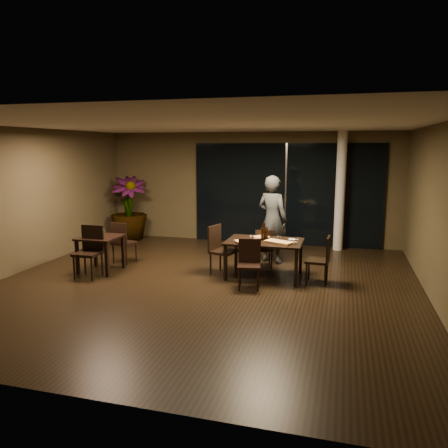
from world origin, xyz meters
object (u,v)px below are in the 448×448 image
side_table (100,242)px  chair_main_far (264,246)px  main_table (264,244)px  bottle_a (263,232)px  chair_main_right (322,257)px  potted_plant (129,208)px  diner (272,219)px  bottle_c (264,231)px  chair_main_near (249,261)px  bottle_b (267,234)px  chair_side_far (122,240)px  chair_side_near (90,248)px  chair_main_left (220,247)px

side_table → chair_main_far: (3.28, 1.14, -0.14)m
main_table → bottle_a: size_ratio=4.56×
chair_main_right → potted_plant: bearing=-113.3°
chair_main_far → diner: size_ratio=0.44×
main_table → bottle_c: size_ratio=4.47×
side_table → bottle_a: (3.36, 0.52, 0.29)m
chair_main_far → potted_plant: (-4.22, 1.96, 0.41)m
main_table → side_table: (-3.40, -0.50, -0.05)m
main_table → chair_main_near: (-0.15, -0.72, -0.17)m
bottle_a → bottle_b: bearing=12.5°
chair_main_far → chair_side_far: chair_side_far is taller
side_table → bottle_c: size_ratio=2.38×
chair_main_near → bottle_c: (0.13, 0.83, 0.41)m
chair_side_near → chair_main_left: bearing=18.5°
chair_main_left → bottle_b: 1.03m
diner → bottle_b: diner is taller
bottle_a → bottle_b: 0.09m
diner → potted_plant: diner is taller
main_table → chair_main_right: bearing=-6.9°
chair_main_near → chair_main_right: (1.29, 0.58, 0.01)m
potted_plant → main_table: bearing=-30.8°
chair_side_far → bottle_b: bearing=-173.3°
main_table → bottle_c: bottle_c is taller
chair_side_near → diner: bearing=30.4°
chair_main_near → potted_plant: 5.35m
chair_main_near → diner: bearing=76.5°
main_table → chair_side_far: (-3.27, 0.18, -0.15)m
main_table → bottle_a: (-0.04, 0.02, 0.24)m
bottle_a → chair_side_far: bearing=177.1°
main_table → side_table: size_ratio=1.88×
chair_main_right → bottle_b: size_ratio=3.35×
chair_main_far → potted_plant: 4.67m
chair_side_far → bottle_a: 3.25m
side_table → bottle_b: bottle_b is taller
main_table → diner: size_ratio=0.76×
chair_main_near → diner: size_ratio=0.46×
chair_side_far → diner: bearing=-153.8°
chair_main_far → bottle_a: bottle_a is taller
chair_main_left → diner: bearing=-21.6°
chair_side_far → potted_plant: size_ratio=0.53×
side_table → chair_main_right: chair_main_right is taller
chair_main_far → diner: bearing=-117.0°
chair_side_far → bottle_a: bearing=-173.7°
chair_main_left → bottle_c: 0.98m
chair_main_far → potted_plant: size_ratio=0.48×
potted_plant → chair_main_left: bearing=-37.3°
chair_main_left → potted_plant: potted_plant is taller
bottle_a → bottle_b: bottle_a is taller
bottle_a → potted_plant: bearing=149.1°
chair_main_far → chair_side_far: (-3.14, -0.45, 0.05)m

